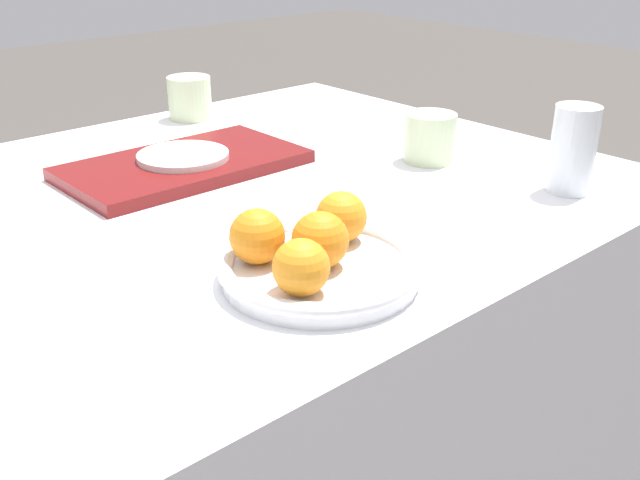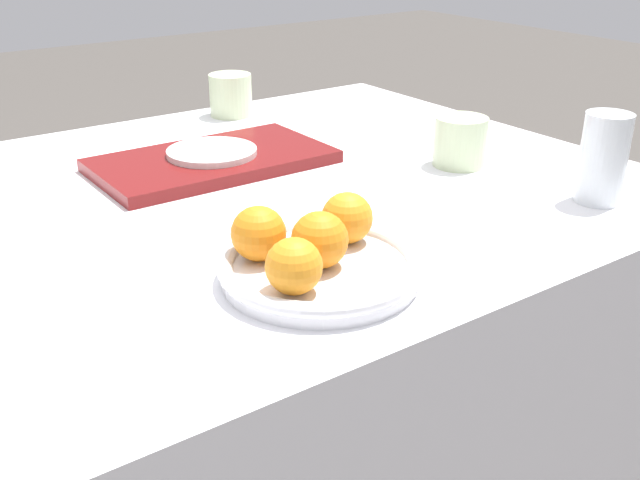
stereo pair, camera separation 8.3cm
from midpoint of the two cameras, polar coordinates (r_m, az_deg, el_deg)
table at (r=1.29m, az=-5.79°, el=-13.33°), size 1.33×0.94×0.78m
fruit_platter at (r=0.85m, az=2.81°, el=-2.21°), size 0.23×0.23×0.03m
orange_0 at (r=0.89m, az=4.76°, el=1.64°), size 0.06×0.06×0.06m
orange_1 at (r=0.82m, az=2.86°, el=-0.06°), size 0.06×0.06×0.06m
orange_2 at (r=0.77m, az=1.08°, el=-2.09°), size 0.06×0.06×0.06m
orange_3 at (r=0.84m, az=-1.90°, el=0.44°), size 0.06×0.06×0.06m
water_glass at (r=1.14m, az=22.77°, el=5.72°), size 0.07×0.07×0.13m
serving_tray at (r=1.23m, az=-6.29°, el=5.99°), size 0.37×0.21×0.02m
side_plate at (r=1.22m, az=-6.32°, el=6.65°), size 0.15×0.15×0.01m
cup_1 at (r=1.25m, az=12.54°, el=7.31°), size 0.09×0.09×0.08m
cup_3 at (r=1.53m, az=-5.26°, el=10.93°), size 0.08×0.08×0.08m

